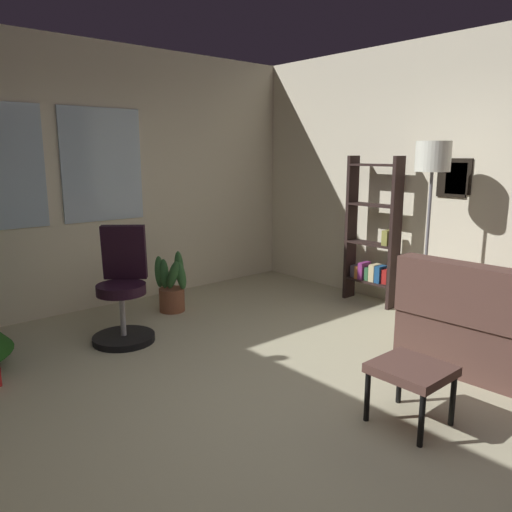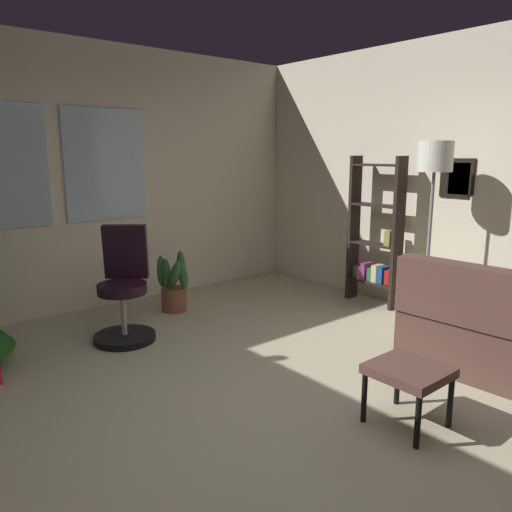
{
  "view_description": "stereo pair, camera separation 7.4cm",
  "coord_description": "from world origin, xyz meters",
  "px_view_note": "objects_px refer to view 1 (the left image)",
  "views": [
    {
      "loc": [
        -2.18,
        -2.04,
        1.7
      ],
      "look_at": [
        0.55,
        1.11,
        0.83
      ],
      "focal_mm": 34.86,
      "sensor_mm": 36.0,
      "label": 1
    },
    {
      "loc": [
        -2.13,
        -2.08,
        1.7
      ],
      "look_at": [
        0.55,
        1.11,
        0.83
      ],
      "focal_mm": 34.86,
      "sensor_mm": 36.0,
      "label": 2
    }
  ],
  "objects_px": {
    "potted_plant": "(172,287)",
    "office_chair": "(123,296)",
    "bookshelf": "(373,240)",
    "footstool": "(411,373)",
    "floor_lamp": "(432,173)"
  },
  "relations": [
    {
      "from": "bookshelf",
      "to": "footstool",
      "type": "bearing_deg",
      "value": -138.4
    },
    {
      "from": "footstool",
      "to": "potted_plant",
      "type": "bearing_deg",
      "value": 88.27
    },
    {
      "from": "office_chair",
      "to": "bookshelf",
      "type": "distance_m",
      "value": 2.8
    },
    {
      "from": "footstool",
      "to": "floor_lamp",
      "type": "distance_m",
      "value": 2.25
    },
    {
      "from": "office_chair",
      "to": "potted_plant",
      "type": "distance_m",
      "value": 0.93
    },
    {
      "from": "footstool",
      "to": "office_chair",
      "type": "height_order",
      "value": "office_chair"
    },
    {
      "from": "floor_lamp",
      "to": "bookshelf",
      "type": "bearing_deg",
      "value": 71.15
    },
    {
      "from": "footstool",
      "to": "bookshelf",
      "type": "xyz_separation_m",
      "value": [
        1.97,
        1.75,
        0.4
      ]
    },
    {
      "from": "office_chair",
      "to": "floor_lamp",
      "type": "xyz_separation_m",
      "value": [
        2.39,
        -1.62,
        1.09
      ]
    },
    {
      "from": "footstool",
      "to": "floor_lamp",
      "type": "bearing_deg",
      "value": 28.58
    },
    {
      "from": "footstool",
      "to": "floor_lamp",
      "type": "relative_size",
      "value": 0.25
    },
    {
      "from": "bookshelf",
      "to": "floor_lamp",
      "type": "distance_m",
      "value": 1.17
    },
    {
      "from": "office_chair",
      "to": "bookshelf",
      "type": "xyz_separation_m",
      "value": [
        2.67,
        -0.78,
        0.32
      ]
    },
    {
      "from": "bookshelf",
      "to": "potted_plant",
      "type": "relative_size",
      "value": 2.62
    },
    {
      "from": "potted_plant",
      "to": "office_chair",
      "type": "bearing_deg",
      "value": -149.76
    }
  ]
}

